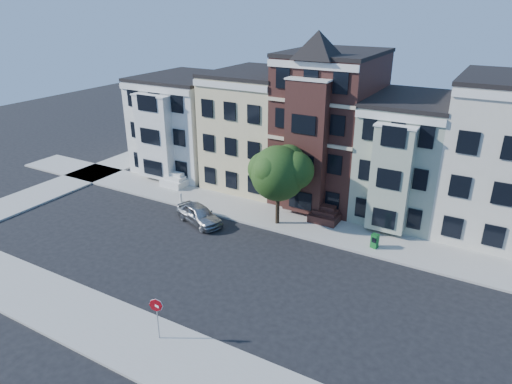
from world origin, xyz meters
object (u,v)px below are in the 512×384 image
Objects in this scene: newspaper_box at (375,241)px; street_tree at (278,177)px; fire_hydrant at (181,198)px; stop_sign at (157,316)px; parked_car at (199,214)px.

street_tree is at bearing -167.17° from newspaper_box.
stop_sign is at bearing -55.27° from fire_hydrant.
stop_sign is (0.76, -14.47, -2.44)m from street_tree.
parked_car is 4.22m from fire_hydrant.
street_tree reaches higher than newspaper_box.
stop_sign reaches higher than parked_car.
street_tree is 12.35× the size of fire_hydrant.
street_tree is 7.46× the size of newspaper_box.
street_tree is 2.82× the size of stop_sign.
fire_hydrant is 0.23× the size of stop_sign.
fire_hydrant is (-16.46, -0.48, -0.20)m from newspaper_box.
street_tree is at bearing 3.30° from fire_hydrant.
street_tree is 9.58m from fire_hydrant.
fire_hydrant is (-8.91, -0.51, -3.47)m from street_tree.
newspaper_box is 15.97m from stop_sign.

